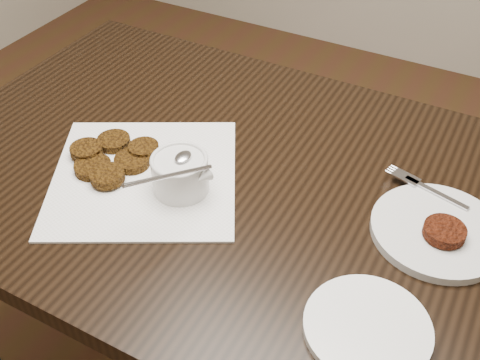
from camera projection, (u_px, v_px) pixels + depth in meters
name	position (u px, v px, depth m)	size (l,w,h in m)	color
table	(242.00, 300.00, 1.31)	(1.26, 0.81, 0.75)	black
napkin	(144.00, 176.00, 1.06)	(0.34, 0.34, 0.00)	white
sauce_ramekin	(179.00, 158.00, 0.99)	(0.13, 0.13, 0.14)	silver
patty_cluster	(117.00, 158.00, 1.08)	(0.22, 0.22, 0.02)	#5E390C
plate_with_patty	(439.00, 227.00, 0.94)	(0.22, 0.22, 0.03)	silver
plate_empty	(367.00, 327.00, 0.81)	(0.18, 0.18, 0.01)	white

